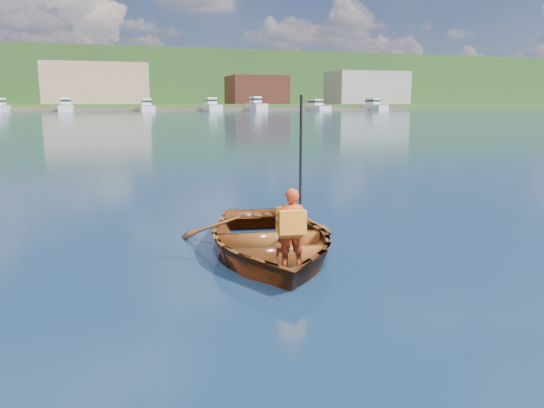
% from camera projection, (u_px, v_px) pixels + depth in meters
% --- Properties ---
extents(ground, '(600.00, 600.00, 0.00)m').
position_uv_depth(ground, '(330.00, 264.00, 7.22)').
color(ground, '#12233B').
rests_on(ground, ground).
extents(rowboat, '(3.11, 3.98, 0.75)m').
position_uv_depth(rowboat, '(269.00, 239.00, 7.62)').
color(rowboat, brown).
rests_on(rowboat, ground).
extents(child_paddler, '(0.40, 0.38, 2.16)m').
position_uv_depth(child_paddler, '(291.00, 226.00, 6.69)').
color(child_paddler, red).
rests_on(child_paddler, ground).
extents(shoreline, '(400.00, 140.00, 22.00)m').
position_uv_depth(shoreline, '(111.00, 84.00, 227.29)').
color(shoreline, '#355626').
rests_on(shoreline, ground).
extents(dock, '(159.98, 12.69, 0.80)m').
position_uv_depth(dock, '(144.00, 110.00, 148.19)').
color(dock, brown).
rests_on(dock, ground).
extents(waterfront_buildings, '(202.00, 16.00, 14.00)m').
position_uv_depth(waterfront_buildings, '(87.00, 84.00, 158.33)').
color(waterfront_buildings, maroon).
rests_on(waterfront_buildings, ground).
extents(marina_yachts, '(142.39, 13.82, 4.40)m').
position_uv_depth(marina_yachts, '(158.00, 107.00, 144.70)').
color(marina_yachts, silver).
rests_on(marina_yachts, ground).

